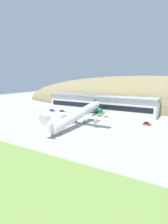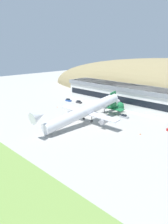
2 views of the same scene
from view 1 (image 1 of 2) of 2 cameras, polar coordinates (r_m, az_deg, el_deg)
The scene contains 12 objects.
ground_plane at distance 95.01m, azimuth -6.29°, elevation -4.29°, with size 361.59×361.59×0.00m, color #ADAAA3.
hill_backdrop at distance 159.51m, azimuth 18.12°, elevation 1.60°, with size 255.78×60.52×53.26m, color #8E7F56.
terminal_building at distance 129.30m, azimuth 5.31°, elevation 3.05°, with size 80.80×16.23×12.21m.
jetway_0 at distance 115.95m, azimuth 2.35°, elevation 0.66°, with size 3.38×14.01×5.43m.
cargo_airplane at distance 93.80m, azimuth -1.57°, elevation -0.86°, with size 33.48×54.64×11.89m.
service_car_0 at distance 108.20m, azimuth 7.12°, elevation -2.02°, with size 4.61×1.82×1.55m.
service_car_1 at distance 130.11m, azimuth -7.21°, elevation 0.26°, with size 4.04×1.84×1.57m.
service_car_2 at distance 134.06m, azimuth -10.40°, elevation 0.50°, with size 4.15×1.92×1.64m.
service_car_3 at distance 100.31m, azimuth 19.83°, elevation -3.66°, with size 4.12×1.88×1.66m.
fuel_truck at distance 112.60m, azimuth -2.43°, elevation -0.95°, with size 6.56×2.49×3.25m.
traffic_cone_0 at distance 90.66m, azimuth 13.83°, elevation -5.14°, with size 0.52×0.52×0.58m.
traffic_cone_1 at distance 119.36m, azimuth -12.36°, elevation -1.11°, with size 0.52×0.52×0.58m.
Camera 1 is at (54.24, -73.70, 25.55)m, focal length 28.00 mm.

